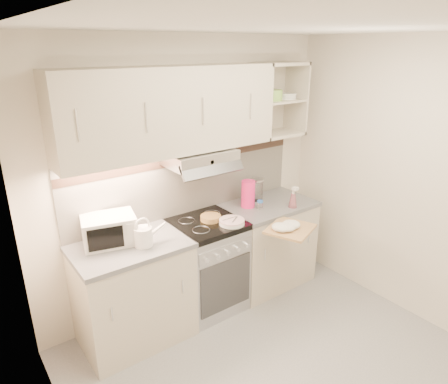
# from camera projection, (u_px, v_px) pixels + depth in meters

# --- Properties ---
(ground) EXTENTS (3.00, 3.00, 0.00)m
(ground) POSITION_uv_depth(u_px,v_px,m) (288.00, 374.00, 3.09)
(ground) COLOR #97979A
(ground) RESTS_ON ground
(room_shell) EXTENTS (3.04, 2.84, 2.52)m
(room_shell) POSITION_uv_depth(u_px,v_px,m) (264.00, 162.00, 2.81)
(room_shell) COLOR beige
(room_shell) RESTS_ON ground
(base_cabinet_left) EXTENTS (0.90, 0.60, 0.86)m
(base_cabinet_left) POSITION_uv_depth(u_px,v_px,m) (134.00, 294.00, 3.36)
(base_cabinet_left) COLOR beige
(base_cabinet_left) RESTS_ON ground
(worktop_left) EXTENTS (0.92, 0.62, 0.04)m
(worktop_left) POSITION_uv_depth(u_px,v_px,m) (129.00, 247.00, 3.20)
(worktop_left) COLOR slate
(worktop_left) RESTS_ON base_cabinet_left
(base_cabinet_right) EXTENTS (0.90, 0.60, 0.86)m
(base_cabinet_right) POSITION_uv_depth(u_px,v_px,m) (266.00, 245.00, 4.19)
(base_cabinet_right) COLOR beige
(base_cabinet_right) RESTS_ON ground
(worktop_right) EXTENTS (0.92, 0.62, 0.04)m
(worktop_right) POSITION_uv_depth(u_px,v_px,m) (268.00, 205.00, 4.04)
(worktop_right) COLOR slate
(worktop_right) RESTS_ON base_cabinet_right
(electric_range) EXTENTS (0.60, 0.60, 0.90)m
(electric_range) POSITION_uv_depth(u_px,v_px,m) (207.00, 265.00, 3.77)
(electric_range) COLOR #B7B7BC
(electric_range) RESTS_ON ground
(microwave) EXTENTS (0.47, 0.39, 0.23)m
(microwave) POSITION_uv_depth(u_px,v_px,m) (109.00, 230.00, 3.18)
(microwave) COLOR silver
(microwave) RESTS_ON worktop_left
(watering_can) EXTENTS (0.28, 0.14, 0.24)m
(watering_can) POSITION_uv_depth(u_px,v_px,m) (144.00, 236.00, 3.15)
(watering_can) COLOR white
(watering_can) RESTS_ON worktop_left
(plate_stack) EXTENTS (0.23, 0.23, 0.05)m
(plate_stack) POSITION_uv_depth(u_px,v_px,m) (232.00, 222.00, 3.55)
(plate_stack) COLOR white
(plate_stack) RESTS_ON electric_range
(bread_loaf) EXTENTS (0.19, 0.19, 0.05)m
(bread_loaf) POSITION_uv_depth(u_px,v_px,m) (211.00, 218.00, 3.63)
(bread_loaf) COLOR tan
(bread_loaf) RESTS_ON electric_range
(pink_pitcher) EXTENTS (0.14, 0.13, 0.27)m
(pink_pitcher) POSITION_uv_depth(u_px,v_px,m) (248.00, 194.00, 3.90)
(pink_pitcher) COLOR #FF2171
(pink_pitcher) RESTS_ON worktop_right
(glass_jar) EXTENTS (0.12, 0.12, 0.23)m
(glass_jar) POSITION_uv_depth(u_px,v_px,m) (257.00, 189.00, 4.07)
(glass_jar) COLOR silver
(glass_jar) RESTS_ON worktop_right
(spice_jar) EXTENTS (0.06, 0.06, 0.09)m
(spice_jar) POSITION_uv_depth(u_px,v_px,m) (260.00, 205.00, 3.88)
(spice_jar) COLOR silver
(spice_jar) RESTS_ON worktop_right
(spray_bottle) EXTENTS (0.09, 0.09, 0.23)m
(spray_bottle) POSITION_uv_depth(u_px,v_px,m) (293.00, 199.00, 3.90)
(spray_bottle) COLOR pink
(spray_bottle) RESTS_ON worktop_right
(cutting_board) EXTENTS (0.51, 0.48, 0.02)m
(cutting_board) POSITION_uv_depth(u_px,v_px,m) (290.00, 229.00, 3.53)
(cutting_board) COLOR #A9734C
(cutting_board) RESTS_ON base_cabinet_right
(dish_towel) EXTENTS (0.27, 0.23, 0.07)m
(dish_towel) POSITION_uv_depth(u_px,v_px,m) (291.00, 227.00, 3.46)
(dish_towel) COLOR white
(dish_towel) RESTS_ON cutting_board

